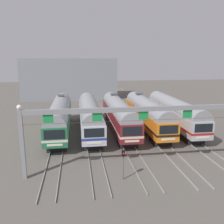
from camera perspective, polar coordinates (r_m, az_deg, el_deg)
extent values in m
plane|color=#5B564F|center=(37.20, 1.61, -4.41)|extent=(160.00, 160.00, 0.00)
cube|color=gray|center=(53.24, -11.71, 0.68)|extent=(0.07, 70.00, 0.15)
cube|color=gray|center=(53.17, -10.16, 0.73)|extent=(0.07, 70.00, 0.15)
cube|color=gray|center=(53.15, -6.98, 0.83)|extent=(0.07, 70.00, 0.15)
cube|color=gray|center=(53.19, -5.43, 0.88)|extent=(0.07, 70.00, 0.15)
cube|color=gray|center=(53.41, -2.26, 0.97)|extent=(0.07, 70.00, 0.15)
cube|color=gray|center=(53.58, -0.73, 1.02)|extent=(0.07, 70.00, 0.15)
cube|color=gray|center=(54.04, 2.38, 1.11)|extent=(0.07, 70.00, 0.15)
cube|color=gray|center=(54.31, 3.87, 1.15)|extent=(0.07, 70.00, 0.15)
cube|color=gray|center=(55.00, 6.88, 1.24)|extent=(0.07, 70.00, 0.15)
cube|color=gray|center=(55.39, 8.31, 1.27)|extent=(0.07, 70.00, 0.15)
cube|color=#236B42|center=(36.18, -12.21, -1.53)|extent=(2.85, 18.00, 2.35)
cube|color=silver|center=(36.27, -12.19, -2.07)|extent=(2.88, 18.02, 0.28)
cylinder|color=gray|center=(35.92, -12.30, 0.28)|extent=(2.74, 17.64, 2.74)
cube|color=black|center=(27.40, -13.47, -5.20)|extent=(2.28, 0.06, 1.03)
cube|color=silver|center=(27.80, -13.34, -7.60)|extent=(1.71, 0.05, 0.24)
cube|color=black|center=(30.67, -12.82, -7.50)|extent=(2.28, 2.60, 1.05)
cube|color=black|center=(42.69, -11.56, -1.68)|extent=(2.28, 2.60, 1.05)
cube|color=#4C4C51|center=(40.58, -11.94, 3.94)|extent=(1.10, 1.10, 0.20)
cube|color=silver|center=(36.13, -5.25, -1.32)|extent=(2.85, 18.00, 2.35)
cube|color=navy|center=(36.21, -5.24, -1.86)|extent=(2.88, 18.02, 0.28)
cylinder|color=gray|center=(35.86, -5.29, 0.51)|extent=(2.74, 17.64, 2.74)
cube|color=black|center=(27.33, -4.23, -4.92)|extent=(2.28, 0.06, 1.03)
cube|color=silver|center=(27.73, -4.19, -7.33)|extent=(1.71, 0.05, 0.24)
cube|color=black|center=(30.60, -4.53, -7.26)|extent=(2.28, 2.60, 1.05)
cube|color=black|center=(42.64, -5.66, -1.49)|extent=(2.28, 2.60, 1.05)
cube|color=maroon|center=(36.60, 1.63, -1.08)|extent=(2.85, 18.00, 2.35)
cube|color=beige|center=(36.69, 1.63, -1.61)|extent=(2.88, 18.02, 0.28)
cylinder|color=gray|center=(36.34, 1.65, 0.72)|extent=(2.74, 17.64, 2.74)
cube|color=black|center=(27.96, 4.81, -4.52)|extent=(2.28, 0.06, 1.03)
cube|color=silver|center=(28.34, 4.77, -6.88)|extent=(1.71, 0.05, 0.24)
cube|color=black|center=(31.16, 3.61, -6.87)|extent=(2.28, 2.60, 1.05)
cube|color=black|center=(43.05, 0.19, -1.29)|extent=(2.28, 2.60, 1.05)
cube|color=#4C4C51|center=(40.96, 0.45, 4.30)|extent=(1.10, 1.10, 0.20)
cube|color=orange|center=(37.59, 8.25, -0.84)|extent=(2.85, 18.00, 2.35)
cube|color=black|center=(37.67, 8.23, -1.36)|extent=(2.88, 18.02, 0.28)
cylinder|color=gray|center=(37.33, 8.30, 0.91)|extent=(2.74, 17.64, 2.74)
cube|color=black|center=(29.24, 13.25, -4.05)|extent=(2.28, 0.06, 1.03)
cube|color=silver|center=(29.61, 13.13, -6.31)|extent=(1.71, 0.05, 0.24)
cube|color=black|center=(32.31, 11.31, -6.37)|extent=(2.28, 2.60, 1.05)
cube|color=black|center=(43.89, 5.87, -1.08)|extent=(2.28, 2.60, 1.05)
cube|color=#4C4C51|center=(41.84, 6.42, 4.40)|extent=(1.10, 1.10, 0.20)
cube|color=#B2B5BA|center=(39.05, 14.44, -0.60)|extent=(2.85, 18.00, 2.35)
cube|color=#B21E1E|center=(39.13, 14.41, -1.11)|extent=(2.88, 18.02, 0.28)
cylinder|color=gray|center=(38.80, 14.54, 1.09)|extent=(2.74, 17.64, 2.74)
cube|color=black|center=(31.09, 20.83, -3.55)|extent=(2.28, 0.06, 1.03)
cube|color=silver|center=(31.44, 20.65, -5.69)|extent=(1.71, 0.05, 0.24)
cube|color=black|center=(34.00, 18.34, -5.82)|extent=(2.28, 2.60, 1.05)
cube|color=black|center=(45.15, 11.29, -0.88)|extent=(2.28, 2.60, 1.05)
cube|color=gray|center=(23.41, -20.39, -7.36)|extent=(0.36, 0.36, 6.50)
cube|color=gray|center=(22.86, 7.50, 0.71)|extent=(22.37, 0.32, 0.44)
cube|color=#198C3F|center=(22.32, -14.83, -1.54)|extent=(0.90, 0.08, 0.80)
cube|color=#198C3F|center=(22.23, -3.52, -1.19)|extent=(0.90, 0.08, 0.80)
cube|color=#198C3F|center=(22.99, 7.45, -0.80)|extent=(0.90, 0.08, 0.80)
cube|color=#198C3F|center=(24.53, 17.38, -0.42)|extent=(0.90, 0.08, 0.80)
sphere|color=white|center=(22.49, -21.08, 1.06)|extent=(0.44, 0.44, 0.44)
cylinder|color=#3F382D|center=(23.11, 7.42, -1.96)|extent=(22.37, 0.03, 0.03)
cylinder|color=#59595E|center=(22.47, 2.68, -12.28)|extent=(0.12, 0.12, 2.94)
cube|color=black|center=(22.02, 2.71, -9.64)|extent=(0.28, 0.24, 0.60)
sphere|color=red|center=(21.89, 2.78, -9.78)|extent=(0.18, 0.18, 0.18)
cube|color=gray|center=(67.65, -9.91, 7.83)|extent=(24.71, 10.00, 10.77)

